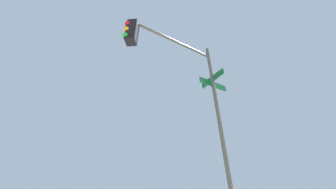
{
  "coord_description": "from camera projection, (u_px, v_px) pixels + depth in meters",
  "views": [
    {
      "loc": [
        -6.35,
        -1.94,
        1.05
      ],
      "look_at": [
        -5.98,
        -6.23,
        3.67
      ],
      "focal_mm": 17.93,
      "sensor_mm": 36.0,
      "label": 1
    }
  ],
  "objects": [
    {
      "name": "traffic_signal_near",
      "position": [
        180.0,
        74.0,
        4.88
      ],
      "size": [
        3.02,
        2.23,
        5.8
      ],
      "color": "#474C47",
      "rests_on": "ground_plane"
    }
  ]
}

